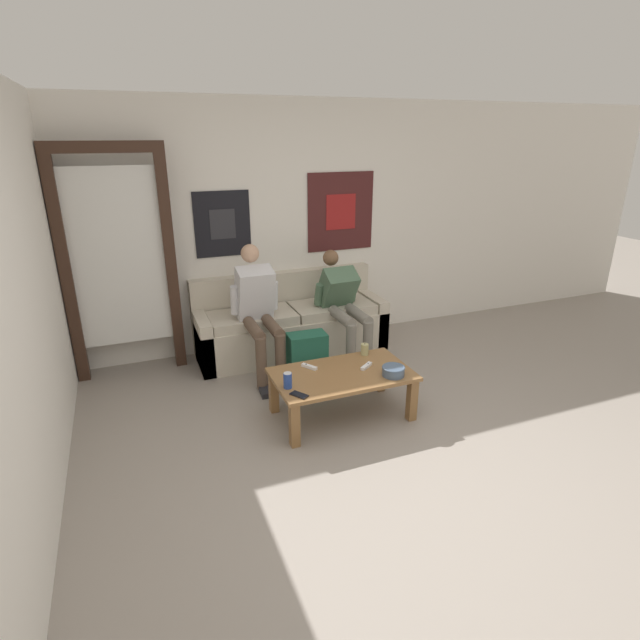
% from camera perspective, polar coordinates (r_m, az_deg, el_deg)
% --- Properties ---
extents(ground_plane, '(18.00, 18.00, 0.00)m').
position_cam_1_polar(ground_plane, '(3.61, 9.41, -17.46)').
color(ground_plane, gray).
extents(wall_back, '(10.00, 0.07, 2.55)m').
position_cam_1_polar(wall_back, '(5.35, -4.48, 10.49)').
color(wall_back, white).
rests_on(wall_back, ground_plane).
extents(door_frame, '(1.00, 0.10, 2.15)m').
position_cam_1_polar(door_frame, '(4.92, -22.12, 7.23)').
color(door_frame, '#382319').
rests_on(door_frame, ground_plane).
extents(couch, '(1.98, 0.66, 0.82)m').
position_cam_1_polar(couch, '(5.30, -3.36, -0.63)').
color(couch, beige).
rests_on(couch, ground_plane).
extents(coffee_table, '(1.12, 0.65, 0.39)m').
position_cam_1_polar(coffee_table, '(4.08, 2.54, -6.84)').
color(coffee_table, olive).
rests_on(coffee_table, ground_plane).
extents(person_seated_adult, '(0.47, 0.88, 1.22)m').
position_cam_1_polar(person_seated_adult, '(4.75, -7.08, 1.43)').
color(person_seated_adult, brown).
rests_on(person_seated_adult, ground_plane).
extents(person_seated_teen, '(0.47, 1.00, 1.07)m').
position_cam_1_polar(person_seated_teen, '(5.07, 2.63, 2.01)').
color(person_seated_teen, gray).
rests_on(person_seated_teen, ground_plane).
extents(backpack, '(0.37, 0.25, 0.48)m').
position_cam_1_polar(backpack, '(4.67, -1.43, -4.49)').
color(backpack, '#1E5642').
rests_on(backpack, ground_plane).
extents(ceramic_bowl, '(0.18, 0.18, 0.08)m').
position_cam_1_polar(ceramic_bowl, '(4.03, 8.38, -5.73)').
color(ceramic_bowl, '#475B75').
rests_on(ceramic_bowl, coffee_table).
extents(pillar_candle, '(0.07, 0.07, 0.11)m').
position_cam_1_polar(pillar_candle, '(4.37, 5.13, -3.37)').
color(pillar_candle, tan).
rests_on(pillar_candle, coffee_table).
extents(drink_can_blue, '(0.07, 0.07, 0.12)m').
position_cam_1_polar(drink_can_blue, '(3.81, -3.71, -6.90)').
color(drink_can_blue, '#28479E').
rests_on(drink_can_blue, coffee_table).
extents(game_controller_near_left, '(0.11, 0.14, 0.03)m').
position_cam_1_polar(game_controller_near_left, '(4.13, -1.24, -5.36)').
color(game_controller_near_left, white).
rests_on(game_controller_near_left, coffee_table).
extents(game_controller_near_right, '(0.14, 0.11, 0.03)m').
position_cam_1_polar(game_controller_near_right, '(4.15, 5.32, -5.27)').
color(game_controller_near_right, white).
rests_on(game_controller_near_right, coffee_table).
extents(cell_phone, '(0.13, 0.15, 0.01)m').
position_cam_1_polar(cell_phone, '(3.72, -2.40, -8.54)').
color(cell_phone, black).
rests_on(cell_phone, coffee_table).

